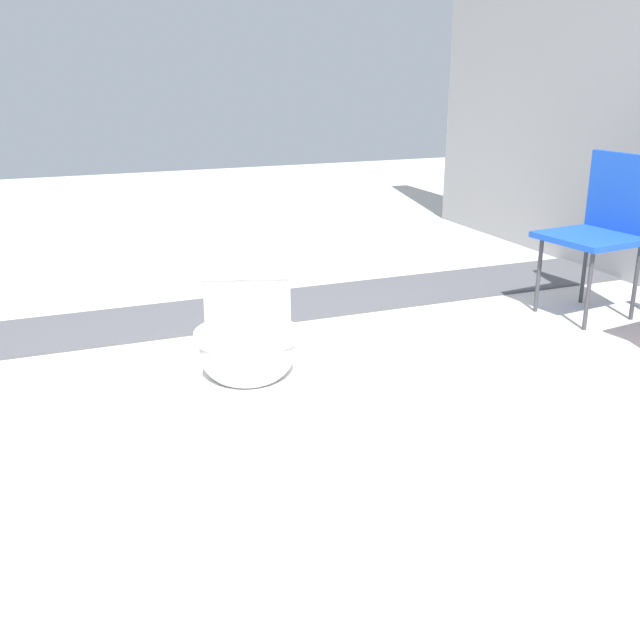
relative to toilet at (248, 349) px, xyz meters
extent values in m
plane|color=beige|center=(0.03, 0.12, -0.22)|extent=(14.00, 14.00, 0.00)
cube|color=#4C4C51|center=(-1.11, 0.62, -0.21)|extent=(0.56, 8.00, 0.01)
cube|color=white|center=(0.00, 0.00, -0.14)|extent=(0.67, 0.51, 0.17)
ellipsoid|color=white|center=(0.09, -0.03, 0.04)|extent=(0.53, 0.48, 0.28)
cylinder|color=white|center=(0.09, -0.03, 0.10)|extent=(0.49, 0.49, 0.03)
cube|color=white|center=(-0.20, 0.06, 0.10)|extent=(0.27, 0.38, 0.30)
cube|color=white|center=(-0.20, 0.06, 0.27)|extent=(0.30, 0.41, 0.04)
cylinder|color=silver|center=(-0.18, 0.14, 0.29)|extent=(0.02, 0.02, 0.01)
cube|color=#1947B2|center=(-0.37, 1.95, 0.20)|extent=(0.49, 0.49, 0.03)
cube|color=#1947B2|center=(-0.39, 2.16, 0.41)|extent=(0.44, 0.09, 0.40)
cylinder|color=#38383D|center=(-0.18, 1.81, -0.02)|extent=(0.02, 0.02, 0.40)
cylinder|color=#38383D|center=(-0.52, 1.77, -0.02)|extent=(0.02, 0.02, 0.40)
cylinder|color=#38383D|center=(-0.22, 2.14, -0.02)|extent=(0.02, 0.02, 0.40)
cylinder|color=#38383D|center=(-0.56, 2.10, -0.02)|extent=(0.02, 0.02, 0.40)
camera|label=1|loc=(2.60, -0.76, 1.03)|focal=42.00mm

